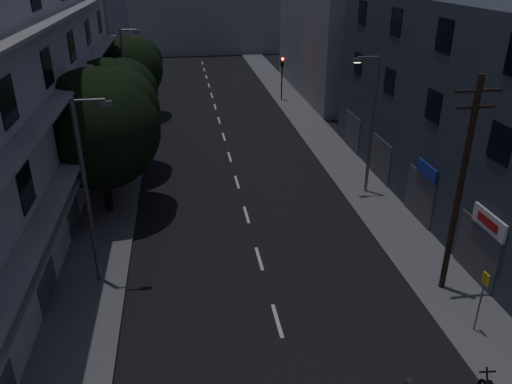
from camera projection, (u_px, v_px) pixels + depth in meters
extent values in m
plane|color=black|center=(229.00, 154.00, 36.00)|extent=(160.00, 160.00, 0.00)
cube|color=#565659|center=(122.00, 159.00, 34.94)|extent=(3.00, 90.00, 0.15)
cube|color=#565659|center=(329.00, 148.00, 36.99)|extent=(3.00, 90.00, 0.15)
cube|color=beige|center=(277.00, 320.00, 19.43)|extent=(0.15, 2.00, 0.01)
cube|color=beige|center=(259.00, 258.00, 23.46)|extent=(0.15, 2.00, 0.01)
cube|color=beige|center=(246.00, 215.00, 27.49)|extent=(0.15, 2.00, 0.01)
cube|color=beige|center=(237.00, 182.00, 31.52)|extent=(0.15, 2.00, 0.01)
cube|color=beige|center=(230.00, 157.00, 35.55)|extent=(0.15, 2.00, 0.01)
cube|color=beige|center=(224.00, 137.00, 39.58)|extent=(0.15, 2.00, 0.01)
cube|color=beige|center=(219.00, 120.00, 43.61)|extent=(0.15, 2.00, 0.01)
cube|color=beige|center=(215.00, 107.00, 47.64)|extent=(0.15, 2.00, 0.01)
cube|color=beige|center=(212.00, 95.00, 51.67)|extent=(0.15, 2.00, 0.01)
cube|color=beige|center=(209.00, 85.00, 55.70)|extent=(0.15, 2.00, 0.01)
cube|color=beige|center=(206.00, 77.00, 59.73)|extent=(0.15, 2.00, 0.01)
cube|color=beige|center=(204.00, 69.00, 63.76)|extent=(0.15, 2.00, 0.01)
cube|color=beige|center=(202.00, 63.00, 67.79)|extent=(0.15, 2.00, 0.01)
cube|color=#AEAFAA|center=(3.00, 86.00, 25.13)|extent=(6.00, 36.00, 14.00)
cube|color=black|center=(42.00, 261.00, 19.59)|extent=(0.06, 1.60, 1.60)
cube|color=black|center=(70.00, 196.00, 24.97)|extent=(0.06, 1.60, 1.60)
cube|color=black|center=(88.00, 154.00, 30.34)|extent=(0.06, 1.60, 1.60)
cube|color=black|center=(101.00, 125.00, 35.72)|extent=(0.06, 1.60, 1.60)
cube|color=black|center=(110.00, 103.00, 41.09)|extent=(0.06, 1.60, 1.60)
cube|color=black|center=(26.00, 187.00, 18.24)|extent=(0.06, 1.60, 1.60)
cube|color=black|center=(59.00, 136.00, 23.61)|extent=(0.06, 1.60, 1.60)
cube|color=black|center=(80.00, 103.00, 28.99)|extent=(0.06, 1.60, 1.60)
cube|color=black|center=(95.00, 81.00, 34.36)|extent=(0.06, 1.60, 1.60)
cube|color=black|center=(105.00, 64.00, 39.74)|extent=(0.06, 1.60, 1.60)
cube|color=black|center=(8.00, 102.00, 16.89)|extent=(0.06, 1.60, 1.60)
cube|color=black|center=(47.00, 67.00, 22.26)|extent=(0.06, 1.60, 1.60)
cube|color=black|center=(72.00, 46.00, 27.63)|extent=(0.06, 1.60, 1.60)
cube|color=black|center=(88.00, 32.00, 33.01)|extent=(0.06, 1.60, 1.60)
cube|color=black|center=(100.00, 22.00, 38.38)|extent=(0.06, 1.60, 1.60)
cube|color=gray|center=(84.00, 139.00, 26.87)|extent=(1.00, 32.40, 0.12)
cube|color=gray|center=(74.00, 79.00, 25.52)|extent=(1.00, 32.40, 0.12)
cube|color=gray|center=(64.00, 13.00, 24.17)|extent=(1.00, 32.40, 0.12)
cube|color=gray|center=(84.00, 155.00, 27.24)|extent=(0.80, 32.40, 0.12)
cube|color=#424247|center=(45.00, 274.00, 19.85)|extent=(0.06, 2.40, 2.40)
cube|color=#424247|center=(72.00, 207.00, 25.22)|extent=(0.06, 2.40, 2.40)
cube|color=#424247|center=(90.00, 164.00, 30.60)|extent=(0.06, 2.40, 2.40)
cube|color=#424247|center=(102.00, 133.00, 35.97)|extent=(0.06, 2.40, 2.40)
cube|color=#424247|center=(111.00, 111.00, 41.35)|extent=(0.06, 2.40, 2.40)
cube|color=#2D333D|center=(482.00, 116.00, 25.46)|extent=(6.00, 28.00, 11.00)
cube|color=black|center=(500.00, 143.00, 19.33)|extent=(0.06, 1.40, 1.50)
cube|color=black|center=(434.00, 106.00, 24.26)|extent=(0.06, 1.40, 1.50)
cube|color=black|center=(389.00, 81.00, 29.18)|extent=(0.06, 1.40, 1.50)
cube|color=black|center=(358.00, 64.00, 34.11)|extent=(0.06, 1.40, 1.50)
cube|color=black|center=(444.00, 36.00, 22.86)|extent=(0.06, 1.40, 1.50)
cube|color=black|center=(396.00, 22.00, 27.79)|extent=(0.06, 1.40, 1.50)
cube|color=black|center=(362.00, 13.00, 32.71)|extent=(0.06, 1.40, 1.50)
cube|color=#424247|center=(476.00, 251.00, 21.40)|extent=(0.06, 3.00, 2.60)
cube|color=#424247|center=(419.00, 197.00, 26.33)|extent=(0.06, 3.00, 2.60)
cube|color=#424247|center=(380.00, 159.00, 31.26)|extent=(0.06, 3.00, 2.60)
cube|color=#424247|center=(352.00, 132.00, 36.18)|extent=(0.06, 3.00, 2.60)
cube|color=silver|center=(489.00, 222.00, 20.23)|extent=(0.12, 2.20, 0.80)
cube|color=#B21414|center=(487.00, 222.00, 20.22)|extent=(0.02, 1.40, 0.36)
cube|color=navy|center=(427.00, 171.00, 25.15)|extent=(0.12, 2.00, 0.70)
cube|color=slate|center=(89.00, 10.00, 51.57)|extent=(6.00, 20.00, 16.00)
cube|color=slate|center=(329.00, 28.00, 50.11)|extent=(6.00, 20.00, 13.00)
cube|color=slate|center=(197.00, 17.00, 74.19)|extent=(24.00, 8.00, 10.00)
cylinder|color=black|center=(105.00, 174.00, 26.86)|extent=(0.44, 0.44, 4.23)
sphere|color=black|center=(99.00, 129.00, 25.78)|extent=(6.35, 6.35, 6.35)
sphere|color=black|center=(117.00, 109.00, 26.29)|extent=(4.44, 4.44, 4.44)
sphere|color=black|center=(80.00, 125.00, 24.91)|extent=(4.13, 4.13, 4.13)
cylinder|color=black|center=(115.00, 143.00, 31.84)|extent=(0.44, 0.44, 3.95)
sphere|color=black|center=(110.00, 107.00, 30.84)|extent=(5.94, 5.94, 5.94)
sphere|color=black|center=(125.00, 92.00, 31.31)|extent=(4.16, 4.16, 4.16)
sphere|color=black|center=(95.00, 103.00, 30.01)|extent=(3.86, 3.86, 3.86)
cylinder|color=black|center=(133.00, 95.00, 43.59)|extent=(0.44, 0.44, 3.69)
sphere|color=black|center=(130.00, 70.00, 42.65)|extent=(5.52, 5.52, 5.52)
sphere|color=black|center=(140.00, 60.00, 43.09)|extent=(3.86, 3.86, 3.86)
sphere|color=black|center=(121.00, 66.00, 41.89)|extent=(3.59, 3.59, 3.59)
cylinder|color=black|center=(282.00, 83.00, 48.83)|extent=(0.12, 0.12, 3.20)
cube|color=black|center=(282.00, 62.00, 47.96)|extent=(0.28, 0.22, 0.90)
sphere|color=#FF0C05|center=(283.00, 59.00, 47.69)|extent=(0.22, 0.22, 0.22)
sphere|color=#3F330C|center=(283.00, 62.00, 47.82)|extent=(0.22, 0.22, 0.22)
sphere|color=black|center=(282.00, 65.00, 47.94)|extent=(0.22, 0.22, 0.22)
cylinder|color=black|center=(147.00, 88.00, 46.97)|extent=(0.12, 0.12, 3.20)
cube|color=black|center=(145.00, 66.00, 46.10)|extent=(0.28, 0.22, 0.90)
sphere|color=black|center=(144.00, 63.00, 45.83)|extent=(0.22, 0.22, 0.22)
sphere|color=#3F330C|center=(145.00, 66.00, 45.96)|extent=(0.22, 0.22, 0.22)
sphere|color=#0CFF26|center=(145.00, 70.00, 46.08)|extent=(0.22, 0.22, 0.22)
cylinder|color=#55575C|center=(87.00, 196.00, 20.02)|extent=(0.18, 0.18, 8.00)
cylinder|color=#55575C|center=(89.00, 100.00, 18.45)|extent=(1.20, 0.10, 0.10)
cube|color=#55575C|center=(106.00, 103.00, 18.59)|extent=(0.45, 0.25, 0.18)
cube|color=#4C4C4C|center=(106.00, 106.00, 18.64)|extent=(0.35, 0.18, 0.04)
cylinder|color=slate|center=(372.00, 127.00, 28.29)|extent=(0.18, 0.18, 8.00)
cylinder|color=slate|center=(368.00, 57.00, 26.56)|extent=(1.20, 0.10, 0.10)
cube|color=slate|center=(357.00, 60.00, 26.54)|extent=(0.45, 0.25, 0.18)
cube|color=#FFD88C|center=(357.00, 62.00, 26.59)|extent=(0.35, 0.18, 0.04)
cylinder|color=slate|center=(126.00, 83.00, 38.48)|extent=(0.18, 0.18, 8.00)
cylinder|color=slate|center=(128.00, 30.00, 36.91)|extent=(1.20, 0.10, 0.10)
cube|color=slate|center=(137.00, 32.00, 37.05)|extent=(0.45, 0.25, 0.18)
cube|color=#4C4C4C|center=(137.00, 33.00, 37.10)|extent=(0.35, 0.18, 0.04)
cylinder|color=black|center=(460.00, 191.00, 19.30)|extent=(0.24, 0.24, 9.00)
cube|color=black|center=(479.00, 91.00, 17.65)|extent=(1.80, 0.10, 0.10)
cube|color=black|center=(475.00, 107.00, 17.90)|extent=(1.50, 0.10, 0.10)
cylinder|color=#595B60|center=(480.00, 303.00, 18.20)|extent=(0.06, 0.06, 2.50)
cube|color=yellow|center=(486.00, 279.00, 17.76)|extent=(0.05, 0.35, 0.45)
cylinder|color=black|center=(487.00, 381.00, 15.69)|extent=(0.09, 0.43, 0.82)
cube|color=black|center=(488.00, 372.00, 15.65)|extent=(0.54, 0.08, 0.04)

